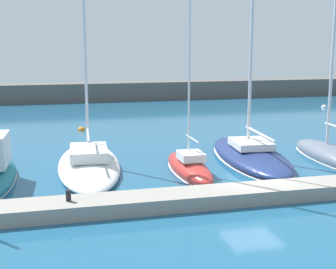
{
  "coord_description": "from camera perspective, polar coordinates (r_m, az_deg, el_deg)",
  "views": [
    {
      "loc": [
        -8.96,
        -19.67,
        6.52
      ],
      "look_at": [
        -3.14,
        3.45,
        2.0
      ],
      "focal_mm": 51.7,
      "sensor_mm": 36.0,
      "label": 1
    }
  ],
  "objects": [
    {
      "name": "ground_plane",
      "position": [
        22.58,
        9.97,
        -6.21
      ],
      "size": [
        120.0,
        120.0,
        0.0
      ],
      "primitive_type": "plane",
      "color": "#1E567A"
    },
    {
      "name": "sailboat_slate_sixth",
      "position": [
        28.93,
        18.42,
        -2.19
      ],
      "size": [
        2.43,
        7.4,
        11.46
      ],
      "rotation": [
        0.0,
        0.0,
        1.51
      ],
      "color": "slate",
      "rests_on": "ground_plane"
    },
    {
      "name": "breakwater_seawall",
      "position": [
        56.66,
        -4.98,
        5.13
      ],
      "size": [
        108.0,
        2.88,
        2.05
      ],
      "primitive_type": "cube",
      "color": "#5B5651",
      "rests_on": "ground_plane"
    },
    {
      "name": "sailboat_navy_fifth",
      "position": [
        27.62,
        9.68,
        -2.28
      ],
      "size": [
        4.13,
        10.07,
        14.68
      ],
      "rotation": [
        0.0,
        0.0,
        1.49
      ],
      "color": "navy",
      "rests_on": "ground_plane"
    },
    {
      "name": "dock_pier",
      "position": [
        21.09,
        11.8,
        -6.68
      ],
      "size": [
        37.4,
        1.69,
        0.58
      ],
      "primitive_type": "cube",
      "color": "gray",
      "rests_on": "ground_plane"
    },
    {
      "name": "mooring_buoy_orange",
      "position": [
        37.22,
        -10.15,
        0.48
      ],
      "size": [
        0.57,
        0.57,
        0.57
      ],
      "primitive_type": "sphere",
      "color": "orange",
      "rests_on": "ground_plane"
    },
    {
      "name": "mooring_buoy_white",
      "position": [
        52.23,
        17.92,
        3.05
      ],
      "size": [
        0.57,
        0.57,
        0.57
      ],
      "primitive_type": "sphere",
      "color": "white",
      "rests_on": "ground_plane"
    },
    {
      "name": "sailboat_white_third",
      "position": [
        25.81,
        -9.31,
        -3.14
      ],
      "size": [
        3.85,
        10.43,
        20.58
      ],
      "rotation": [
        0.0,
        0.0,
        1.51
      ],
      "color": "white",
      "rests_on": "ground_plane"
    },
    {
      "name": "dock_bollard",
      "position": [
        18.94,
        -11.66,
        -7.06
      ],
      "size": [
        0.2,
        0.2,
        0.44
      ],
      "primitive_type": "cylinder",
      "color": "black",
      "rests_on": "dock_pier"
    },
    {
      "name": "sailboat_red_fourth",
      "position": [
        24.58,
        2.52,
        -3.8
      ],
      "size": [
        1.64,
        6.14,
        13.1
      ],
      "rotation": [
        0.0,
        0.0,
        1.56
      ],
      "color": "#B72D28",
      "rests_on": "ground_plane"
    }
  ]
}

